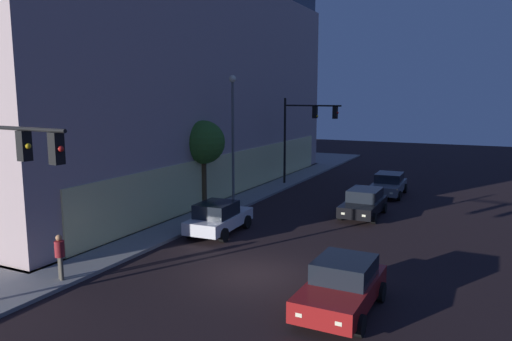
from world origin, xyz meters
TOP-DOWN VIEW (x-y plane):
  - ground_plane at (0.00, 0.00)m, footprint 120.00×120.00m
  - modern_building at (13.35, 20.26)m, footprint 34.95×25.27m
  - traffic_light_near_corner at (-6.47, 5.07)m, footprint 0.61×4.29m
  - traffic_light_far_corner at (18.54, 4.74)m, footprint 0.65×4.70m
  - street_lamp_sidewalk at (9.91, 6.29)m, footprint 0.44×0.44m
  - sidewalk_tree at (8.73, 7.72)m, footprint 2.67×2.67m
  - pedestrian_waiting at (-3.96, 6.09)m, footprint 0.36×0.36m
  - car_red at (-1.62, -4.01)m, footprint 4.46×2.28m
  - car_white at (4.38, 4.14)m, footprint 4.47×2.25m
  - car_black at (11.28, -1.66)m, footprint 4.60×2.15m
  - car_grey at (18.07, -1.81)m, footprint 4.73×2.27m

SIDE VIEW (x-z plane):
  - ground_plane at x=0.00m, z-range 0.00..0.00m
  - car_black at x=11.28m, z-range 0.01..1.58m
  - car_grey at x=18.07m, z-range 0.02..1.58m
  - car_white at x=4.38m, z-range 0.01..1.67m
  - car_red at x=-1.62m, z-range 0.01..1.68m
  - pedestrian_waiting at x=-3.96m, z-range 0.32..2.05m
  - sidewalk_tree at x=8.73m, z-range 1.46..6.83m
  - traffic_light_near_corner at x=-6.47m, z-range 1.39..7.82m
  - traffic_light_far_corner at x=18.54m, z-range 1.46..8.17m
  - street_lamp_sidewalk at x=9.91m, z-range 1.17..9.26m
  - modern_building at x=13.35m, z-range -0.08..18.21m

